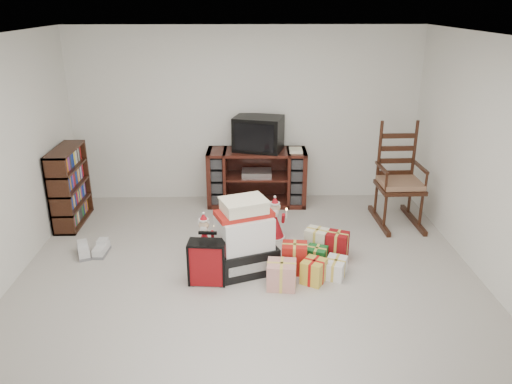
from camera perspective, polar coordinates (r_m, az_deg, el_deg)
room at (r=4.86m, az=-0.99°, el=2.34°), size 5.01×5.01×2.51m
tv_stand at (r=7.23m, az=0.08°, el=1.69°), size 1.43×0.55×0.81m
bookshelf at (r=7.01m, az=-20.51°, el=0.46°), size 0.28×0.85×1.03m
rocking_chair at (r=6.90m, az=15.91°, el=0.50°), size 0.58×0.94×1.39m
gift_pile at (r=5.45m, az=-1.34°, el=-5.59°), size 0.78×0.68×0.83m
red_suitcase at (r=5.30m, az=-5.58°, el=-8.00°), size 0.38×0.23×0.56m
stocking at (r=5.47m, az=0.66°, el=-6.30°), size 0.30×0.19×0.59m
teddy_bear at (r=5.56m, az=-0.16°, el=-7.28°), size 0.25×0.22×0.37m
santa_figurine at (r=6.22m, az=2.14°, el=-3.54°), size 0.28×0.26×0.56m
mrs_claus_figurine at (r=5.84m, az=-5.91°, el=-5.46°), size 0.27×0.25×0.55m
sneaker_pair at (r=6.21m, az=-18.18°, el=-6.37°), size 0.40×0.34×0.11m
gift_cluster at (r=5.60m, az=6.45°, el=-7.62°), size 0.76×1.11×0.26m
crt_television at (r=7.07m, az=0.28°, el=6.69°), size 0.76×0.64×0.48m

